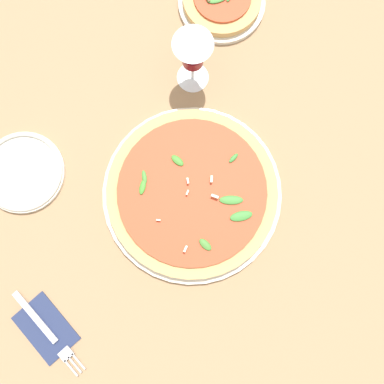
{
  "coord_description": "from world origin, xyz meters",
  "views": [
    {
      "loc": [
        0.1,
        -0.12,
        0.89
      ],
      "look_at": [
        0.02,
        -0.02,
        0.03
      ],
      "focal_mm": 42.0,
      "sensor_mm": 36.0,
      "label": 1
    }
  ],
  "objects_px": {
    "pizza_arugula_main": "(192,193)",
    "pizza_personal_side": "(222,0)",
    "side_plate_white": "(23,172)",
    "wine_glass": "(193,55)",
    "fork": "(47,332)"
  },
  "relations": [
    {
      "from": "side_plate_white",
      "to": "wine_glass",
      "type": "bearing_deg",
      "value": 67.11
    },
    {
      "from": "pizza_personal_side",
      "to": "side_plate_white",
      "type": "bearing_deg",
      "value": -101.24
    },
    {
      "from": "wine_glass",
      "to": "pizza_personal_side",
      "type": "bearing_deg",
      "value": 105.87
    },
    {
      "from": "pizza_arugula_main",
      "to": "fork",
      "type": "relative_size",
      "value": 1.79
    },
    {
      "from": "pizza_arugula_main",
      "to": "wine_glass",
      "type": "distance_m",
      "value": 0.26
    },
    {
      "from": "fork",
      "to": "pizza_arugula_main",
      "type": "bearing_deg",
      "value": 91.51
    },
    {
      "from": "wine_glass",
      "to": "fork",
      "type": "distance_m",
      "value": 0.59
    },
    {
      "from": "side_plate_white",
      "to": "pizza_arugula_main",
      "type": "bearing_deg",
      "value": 28.98
    },
    {
      "from": "wine_glass",
      "to": "side_plate_white",
      "type": "xyz_separation_m",
      "value": [
        -0.15,
        -0.36,
        -0.1
      ]
    },
    {
      "from": "pizza_arugula_main",
      "to": "fork",
      "type": "xyz_separation_m",
      "value": [
        -0.06,
        -0.38,
        -0.01
      ]
    },
    {
      "from": "pizza_personal_side",
      "to": "fork",
      "type": "xyz_separation_m",
      "value": [
        0.13,
        -0.74,
        -0.01
      ]
    },
    {
      "from": "pizza_arugula_main",
      "to": "pizza_personal_side",
      "type": "relative_size",
      "value": 1.92
    },
    {
      "from": "pizza_arugula_main",
      "to": "side_plate_white",
      "type": "distance_m",
      "value": 0.34
    },
    {
      "from": "pizza_personal_side",
      "to": "fork",
      "type": "bearing_deg",
      "value": -80.23
    },
    {
      "from": "wine_glass",
      "to": "side_plate_white",
      "type": "bearing_deg",
      "value": -112.89
    }
  ]
}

